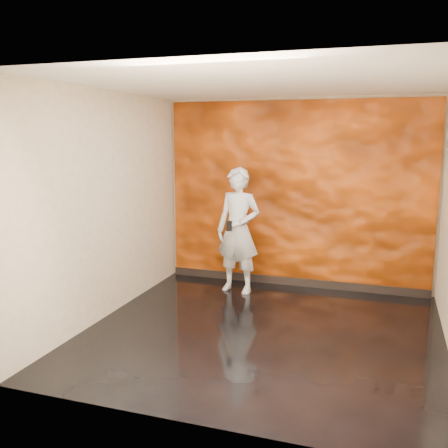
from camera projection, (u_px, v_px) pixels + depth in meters
room at (264, 213)px, 5.55m from camera, size 4.02×4.02×2.81m
feature_wall at (296, 195)px, 7.38m from camera, size 3.90×0.06×2.75m
baseboard at (294, 281)px, 7.58m from camera, size 3.90×0.04×0.12m
man at (238, 230)px, 7.17m from camera, size 0.72×0.53×1.81m
phone at (229, 226)px, 6.91m from camera, size 0.08×0.05×0.15m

